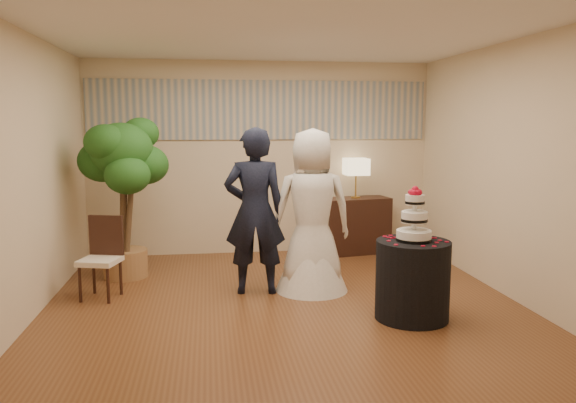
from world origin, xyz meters
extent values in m
cube|color=brown|center=(0.00, 0.00, 0.00)|extent=(5.00, 5.00, 0.00)
cube|color=white|center=(0.00, 0.00, 2.80)|extent=(5.00, 5.00, 0.00)
cube|color=beige|center=(0.00, 2.50, 1.40)|extent=(5.00, 0.06, 2.80)
cube|color=beige|center=(0.00, -2.50, 1.40)|extent=(5.00, 0.06, 2.80)
cube|color=beige|center=(-2.50, 0.00, 1.40)|extent=(0.06, 5.00, 2.80)
cube|color=beige|center=(2.50, 0.00, 1.40)|extent=(0.06, 5.00, 2.80)
cube|color=#A09E95|center=(0.00, 2.48, 2.10)|extent=(4.90, 0.02, 0.85)
imported|color=black|center=(-0.26, 0.48, 0.94)|extent=(0.72, 0.50, 1.87)
imported|color=white|center=(0.39, 0.48, 0.93)|extent=(0.92, 0.84, 1.86)
cylinder|color=black|center=(1.19, -0.60, 0.39)|extent=(0.93, 0.93, 0.78)
cube|color=black|center=(1.37, 2.23, 0.41)|extent=(1.05, 0.60, 0.82)
camera|label=1|loc=(-0.77, -5.70, 1.92)|focal=35.00mm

